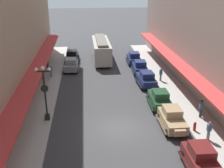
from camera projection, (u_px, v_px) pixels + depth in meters
ground_plane at (119, 128)px, 23.89m from camera, size 200.00×200.00×0.00m
sidewalk_left at (32, 132)px, 23.17m from camera, size 3.00×60.00×0.15m
sidewalk_right at (201, 123)px, 24.56m from camera, size 3.00×60.00×0.15m
parked_car_0 at (72, 56)px, 42.33m from camera, size 2.30×4.32×1.84m
parked_car_1 at (140, 67)px, 37.10m from camera, size 2.30×4.32×1.84m
parked_car_2 at (146, 79)px, 32.79m from camera, size 2.30×4.32×1.84m
parked_car_3 at (172, 118)px, 23.59m from camera, size 2.20×4.28×1.84m
parked_car_4 at (160, 98)px, 27.43m from camera, size 2.24×4.30×1.84m
parked_car_5 at (134, 58)px, 41.16m from camera, size 2.17×4.27×1.84m
parked_car_6 at (202, 159)px, 18.25m from camera, size 2.20×4.28×1.84m
parked_car_7 at (71, 64)px, 38.14m from camera, size 2.27×4.31×1.84m
streetcar at (101, 49)px, 42.48m from camera, size 2.59×9.62×3.46m
lamp_post_with_clock at (45, 91)px, 23.96m from camera, size 1.42×0.44×5.16m
fire_hydrant at (195, 126)px, 23.03m from camera, size 0.24×0.24×0.82m
pedestrian_0 at (161, 74)px, 34.04m from camera, size 0.36×0.24×1.64m
pedestrian_1 at (201, 109)px, 25.09m from camera, size 0.36×0.28×1.67m
pedestrian_2 at (43, 73)px, 34.62m from camera, size 0.36×0.28×1.67m
pedestrian_3 at (47, 62)px, 38.77m from camera, size 0.36×0.28×1.67m
pedestrian_4 at (51, 71)px, 35.41m from camera, size 0.36×0.24×1.64m
pedestrian_5 at (209, 131)px, 21.57m from camera, size 0.36×0.24×1.64m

